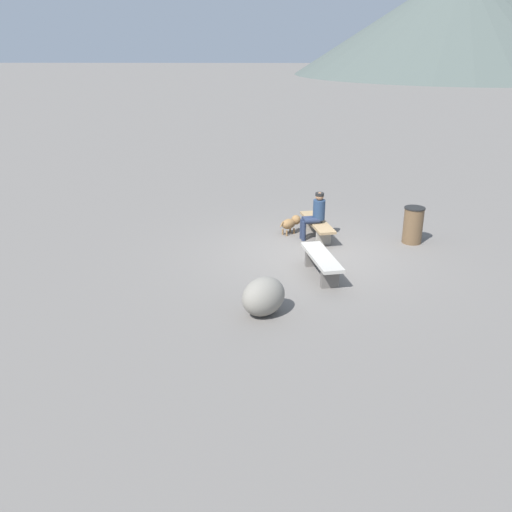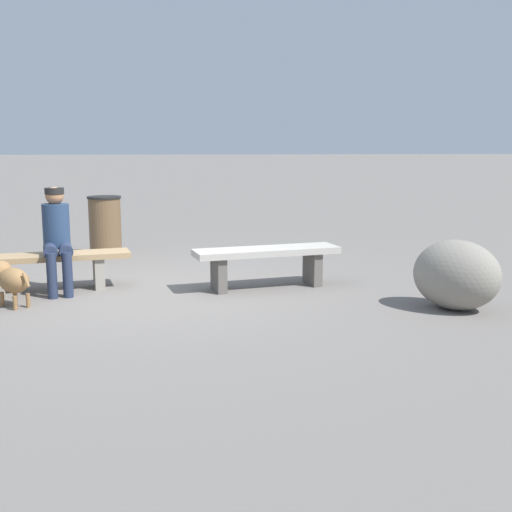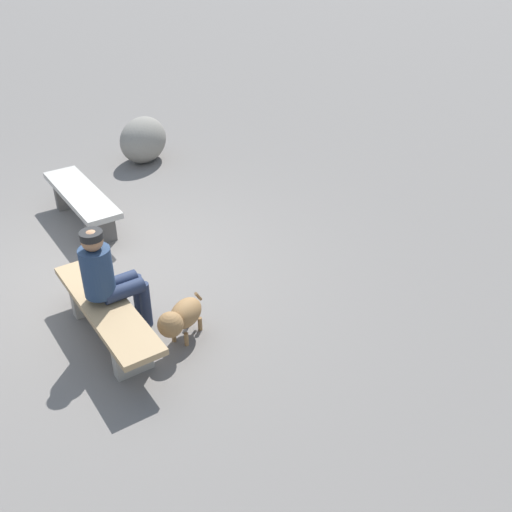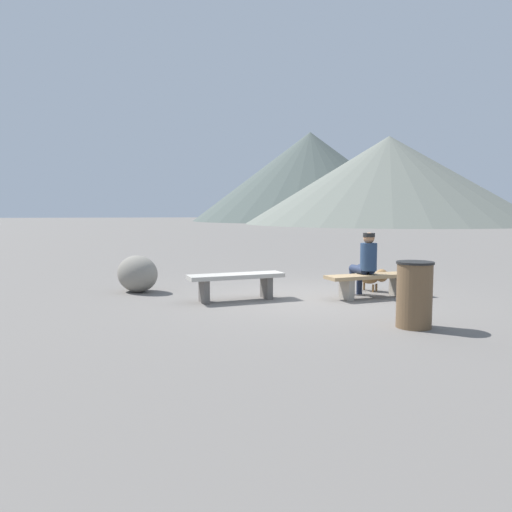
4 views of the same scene
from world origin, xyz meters
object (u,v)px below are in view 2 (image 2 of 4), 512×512
object	(u,v)px
bench_right	(49,264)
boulder	(456,275)
trash_bin	(105,226)
bench_left	(267,258)
seated_person	(57,233)
dog	(9,278)

from	to	relation	value
bench_right	boulder	bearing A→B (deg)	150.75
bench_right	trash_bin	world-z (taller)	trash_bin
bench_left	boulder	size ratio (longest dim) A/B	1.98
bench_left	bench_right	world-z (taller)	bench_left
bench_left	bench_right	bearing A→B (deg)	-14.68
trash_bin	boulder	xyz separation A→B (m)	(-3.95, 3.69, -0.10)
seated_person	boulder	bearing A→B (deg)	150.70
bench_left	boulder	xyz separation A→B (m)	(-1.80, 1.23, 0.01)
bench_right	seated_person	distance (m)	0.39
bench_right	dog	world-z (taller)	dog
bench_right	boulder	world-z (taller)	boulder
seated_person	dog	xyz separation A→B (m)	(0.40, 0.58, -0.39)
trash_bin	boulder	world-z (taller)	trash_bin
seated_person	boulder	xyz separation A→B (m)	(-4.20, 1.28, -0.32)
seated_person	trash_bin	bearing A→B (deg)	-108.36
dog	trash_bin	size ratio (longest dim) A/B	0.63
bench_right	trash_bin	xyz separation A→B (m)	(-0.37, -2.33, 0.14)
trash_bin	dog	bearing A→B (deg)	77.70
dog	trash_bin	xyz separation A→B (m)	(-0.65, -2.98, 0.16)
bench_left	dog	distance (m)	2.85
trash_bin	boulder	size ratio (longest dim) A/B	1.01
bench_left	seated_person	size ratio (longest dim) A/B	1.48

